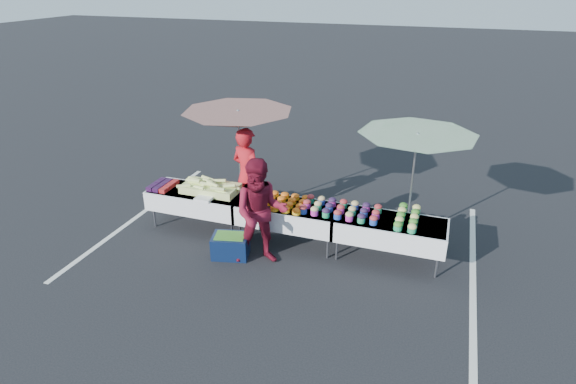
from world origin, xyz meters
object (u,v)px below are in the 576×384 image
(umbrella_left, at_px, (238,120))
(table_center, at_px, (288,213))
(table_left, at_px, (198,199))
(storage_bin, at_px, (231,245))
(customer, at_px, (261,213))
(table_right, at_px, (390,229))
(vendor, at_px, (247,176))
(umbrella_right, at_px, (417,143))

(umbrella_left, bearing_deg, table_center, -32.13)
(table_left, relative_size, table_center, 1.00)
(umbrella_left, xyz_separation_m, storage_bin, (0.49, -1.57, -1.75))
(customer, relative_size, umbrella_left, 0.77)
(table_center, height_order, storage_bin, table_center)
(table_right, xyz_separation_m, customer, (-2.01, -0.75, 0.34))
(vendor, distance_m, customer, 1.53)
(vendor, relative_size, umbrella_right, 0.78)
(vendor, bearing_deg, customer, 143.45)
(customer, bearing_deg, umbrella_left, 103.76)
(customer, distance_m, umbrella_left, 2.14)
(table_right, height_order, storage_bin, table_right)
(umbrella_left, bearing_deg, table_left, -123.34)
(customer, bearing_deg, storage_bin, 161.84)
(customer, height_order, umbrella_right, umbrella_right)
(vendor, xyz_separation_m, umbrella_right, (3.04, 0.25, 0.91))
(vendor, relative_size, umbrella_left, 0.80)
(table_left, height_order, table_center, same)
(customer, bearing_deg, vendor, 101.05)
(customer, xyz_separation_m, umbrella_right, (2.24, 1.55, 0.94))
(storage_bin, bearing_deg, umbrella_left, 93.84)
(storage_bin, bearing_deg, table_right, 3.19)
(table_right, distance_m, umbrella_left, 3.46)
(table_center, bearing_deg, umbrella_right, 21.58)
(table_center, distance_m, storage_bin, 1.16)
(table_right, height_order, vendor, vendor)
(table_right, bearing_deg, storage_bin, -163.30)
(customer, bearing_deg, table_left, 134.08)
(table_center, bearing_deg, umbrella_left, 147.87)
(table_right, distance_m, storage_bin, 2.72)
(table_right, xyz_separation_m, storage_bin, (-2.58, -0.77, -0.38))
(vendor, xyz_separation_m, storage_bin, (0.23, -1.32, -0.75))
(table_center, xyz_separation_m, table_right, (1.80, 0.00, 0.00))
(table_left, height_order, table_right, same)
(customer, distance_m, umbrella_right, 2.88)
(table_left, relative_size, storage_bin, 2.66)
(table_center, bearing_deg, storage_bin, -135.27)
(table_center, xyz_separation_m, umbrella_left, (-1.27, 0.80, 1.37))
(table_left, bearing_deg, vendor, 35.02)
(table_center, xyz_separation_m, storage_bin, (-0.78, -0.77, -0.38))
(umbrella_right, bearing_deg, umbrella_left, 180.00)
(table_left, bearing_deg, table_right, 0.00)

